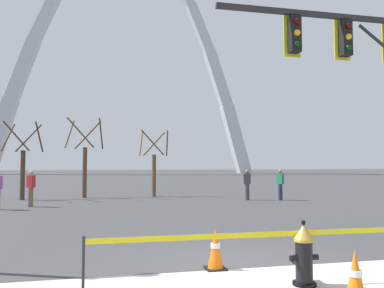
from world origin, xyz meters
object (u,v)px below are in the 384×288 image
object	(u,v)px
fire_hydrant	(304,255)
pedestrian_walking_right	(280,184)
pedestrian_walking_left	(247,184)
traffic_cone_mid_sidewalk	(215,249)
pedestrian_standing_center	(31,188)
traffic_signal_gantry	(383,71)
traffic_cone_by_hydrant	(355,278)
monument_arch	(126,65)

from	to	relation	value
fire_hydrant	pedestrian_walking_right	xyz separation A→B (m)	(5.62, 12.76, 0.35)
pedestrian_walking_left	pedestrian_walking_right	world-z (taller)	same
traffic_cone_mid_sidewalk	fire_hydrant	bearing A→B (deg)	-45.73
pedestrian_standing_center	pedestrian_walking_left	bearing A→B (deg)	5.29
traffic_signal_gantry	pedestrian_walking_right	world-z (taller)	traffic_signal_gantry
fire_hydrant	pedestrian_walking_right	bearing A→B (deg)	66.25
pedestrian_standing_center	traffic_cone_by_hydrant	bearing A→B (deg)	-62.91
monument_arch	fire_hydrant	bearing A→B (deg)	-89.44
monument_arch	pedestrian_walking_left	distance (m)	60.50
fire_hydrant	pedestrian_walking_left	bearing A→B (deg)	73.27
traffic_cone_mid_sidewalk	pedestrian_walking_right	xyz separation A→B (m)	(6.72, 11.63, 0.46)
traffic_cone_by_hydrant	pedestrian_standing_center	xyz separation A→B (m)	(-6.70, 13.11, 0.46)
fire_hydrant	traffic_cone_by_hydrant	distance (m)	0.92
traffic_signal_gantry	monument_arch	size ratio (longest dim) A/B	0.12
pedestrian_walking_left	traffic_signal_gantry	bearing A→B (deg)	-90.44
pedestrian_walking_left	pedestrian_standing_center	size ratio (longest dim) A/B	1.00
traffic_signal_gantry	pedestrian_walking_left	bearing A→B (deg)	89.56
pedestrian_walking_left	pedestrian_walking_right	xyz separation A→B (m)	(1.65, -0.43, 0.00)
fire_hydrant	pedestrian_walking_left	distance (m)	13.78
pedestrian_standing_center	pedestrian_walking_right	world-z (taller)	same
monument_arch	pedestrian_standing_center	world-z (taller)	monument_arch
pedestrian_walking_left	pedestrian_standing_center	bearing A→B (deg)	-174.71
fire_hydrant	traffic_cone_mid_sidewalk	bearing A→B (deg)	134.27
traffic_cone_by_hydrant	traffic_cone_mid_sidewalk	xyz separation A→B (m)	(-1.37, 2.01, 0.00)
monument_arch	pedestrian_walking_right	bearing A→B (deg)	-83.70
traffic_signal_gantry	pedestrian_walking_right	bearing A→B (deg)	80.01
traffic_cone_by_hydrant	monument_arch	bearing A→B (deg)	90.77
fire_hydrant	traffic_signal_gantry	bearing A→B (deg)	37.07
traffic_cone_mid_sidewalk	pedestrian_walking_left	bearing A→B (deg)	67.23
traffic_signal_gantry	pedestrian_standing_center	xyz separation A→B (m)	(-10.32, 9.29, -3.45)
traffic_signal_gantry	pedestrian_walking_left	xyz separation A→B (m)	(0.08, 10.26, -3.45)
fire_hydrant	monument_arch	bearing A→B (deg)	90.56
pedestrian_standing_center	traffic_cone_mid_sidewalk	bearing A→B (deg)	-64.35
fire_hydrant	pedestrian_walking_right	size ratio (longest dim) A/B	0.62
traffic_signal_gantry	pedestrian_walking_left	world-z (taller)	traffic_signal_gantry
traffic_cone_by_hydrant	monument_arch	size ratio (longest dim) A/B	0.01
traffic_signal_gantry	monument_arch	bearing A→B (deg)	93.91
traffic_signal_gantry	pedestrian_standing_center	size ratio (longest dim) A/B	4.04
fire_hydrant	pedestrian_standing_center	world-z (taller)	pedestrian_standing_center
pedestrian_walking_left	pedestrian_walking_right	size ratio (longest dim) A/B	1.00
monument_arch	pedestrian_walking_right	distance (m)	61.05
traffic_cone_mid_sidewalk	monument_arch	size ratio (longest dim) A/B	0.01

